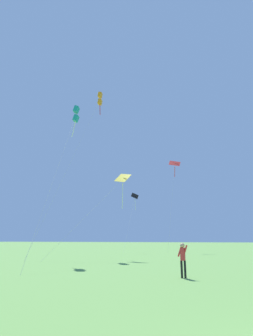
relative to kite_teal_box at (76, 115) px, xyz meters
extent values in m
cube|color=teal|center=(-0.01, 0.05, 0.59)|extent=(0.70, 0.74, 0.69)
cube|color=teal|center=(-0.01, 0.05, -0.35)|extent=(0.70, 0.74, 0.69)
cylinder|color=#3F382D|center=(-0.01, 0.05, 0.12)|extent=(0.04, 0.04, 1.35)
cylinder|color=silver|center=(-0.14, -0.02, -1.37)|extent=(0.37, 0.24, 1.78)
cylinder|color=silver|center=(1.94, -5.09, -6.83)|extent=(3.92, 10.29, 13.62)
cube|color=red|center=(5.01, 20.99, -0.21)|extent=(1.67, 1.17, 1.22)
cylinder|color=#3F382D|center=(5.01, 20.99, -0.21)|extent=(1.42, 0.07, 0.44)
cylinder|color=red|center=(4.93, 21.18, -1.54)|extent=(0.26, 0.48, 1.57)
cylinder|color=silver|center=(5.07, 17.63, -6.98)|extent=(0.12, 6.72, 13.31)
cube|color=yellow|center=(3.52, 3.56, -5.92)|extent=(1.84, 1.25, 1.18)
cylinder|color=#3F382D|center=(3.52, 3.56, -5.92)|extent=(1.19, 0.80, 0.46)
cylinder|color=silver|center=(3.53, 3.51, -7.73)|extent=(0.08, 0.16, 2.52)
cylinder|color=silver|center=(1.62, 0.00, -9.84)|extent=(3.83, 7.13, 7.60)
cube|color=black|center=(-0.04, 16.42, -5.73)|extent=(0.86, 1.08, 1.05)
cylinder|color=#3F382D|center=(-0.04, 16.42, -5.73)|extent=(0.92, 0.05, 0.62)
cylinder|color=silver|center=(-0.06, 16.61, -6.95)|extent=(0.10, 0.44, 1.62)
cylinder|color=silver|center=(0.51, 12.92, -9.73)|extent=(1.12, 7.02, 7.82)
cube|color=orange|center=(-1.63, 7.97, 6.50)|extent=(0.62, 0.73, 0.70)
cube|color=orange|center=(-1.63, 7.97, 5.50)|extent=(0.62, 0.73, 0.70)
cylinder|color=#3F382D|center=(-1.63, 7.97, 6.00)|extent=(0.04, 0.04, 1.43)
cylinder|color=red|center=(-1.51, 7.81, 4.44)|extent=(0.36, 0.44, 1.84)
cylinder|color=silver|center=(-2.22, 2.80, -3.89)|extent=(1.19, 10.35, 19.49)
cylinder|color=black|center=(11.66, -8.21, -13.25)|extent=(0.10, 0.10, 0.77)
cylinder|color=black|center=(11.50, -8.19, -13.25)|extent=(0.10, 0.10, 0.77)
cube|color=red|center=(11.58, -8.20, -12.58)|extent=(0.21, 0.19, 0.58)
cylinder|color=red|center=(11.70, -8.21, -12.43)|extent=(0.26, 0.10, 0.54)
cylinder|color=red|center=(11.46, -8.19, -12.43)|extent=(0.26, 0.10, 0.54)
sphere|color=tan|center=(11.58, -8.20, -12.18)|extent=(0.21, 0.21, 0.21)
camera|label=1|loc=(14.41, -22.03, -11.93)|focal=30.43mm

